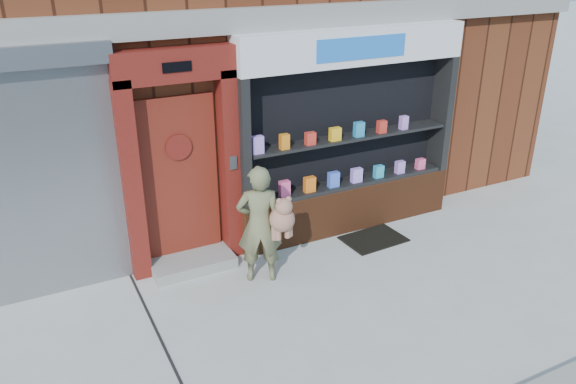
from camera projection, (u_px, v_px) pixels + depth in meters
ground at (301, 320)px, 6.51m from camera, size 80.00×80.00×0.00m
red_door_bay at (181, 163)px, 7.13m from camera, size 1.52×0.58×2.90m
pharmacy_bay at (349, 142)px, 8.17m from camera, size 3.50×0.41×3.00m
woman at (262, 224)px, 7.02m from camera, size 0.75×0.58×1.57m
doormat at (373, 239)px, 8.31m from camera, size 0.92×0.67×0.02m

